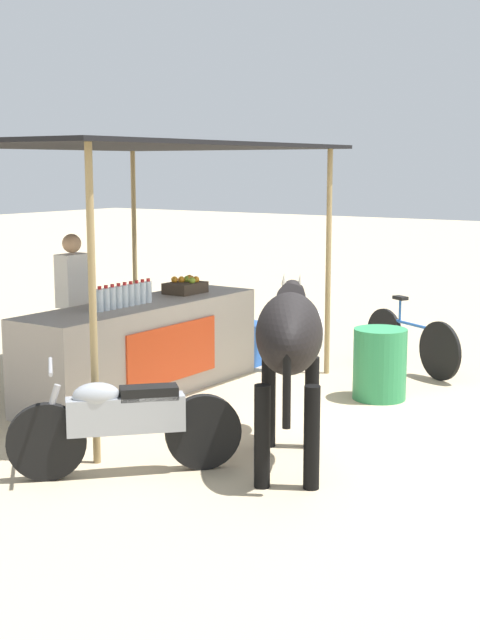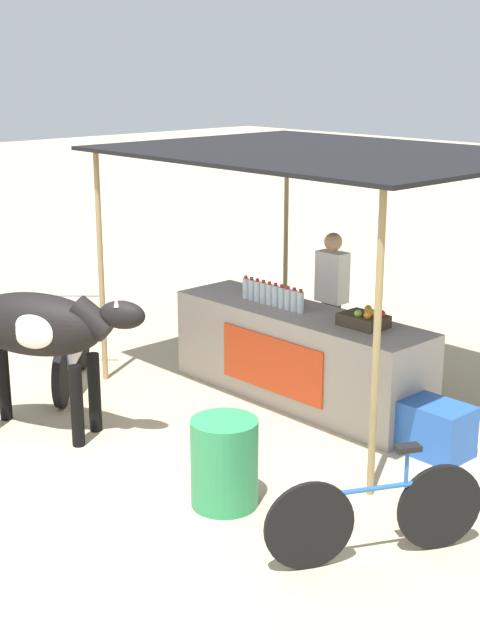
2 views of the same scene
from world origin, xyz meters
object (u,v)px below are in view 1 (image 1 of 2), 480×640
at_px(water_barrel, 380,364).
at_px(bicycle_leaning, 411,341).
at_px(stall_counter, 142,348).
at_px(fruit_crate, 186,286).
at_px(motorcycle_parked, 123,421).
at_px(vendor_behind_counter, 74,310).
at_px(cooler_box, 247,344).
at_px(cow, 290,337).

xyz_separation_m(water_barrel, bicycle_leaning, (1.33, 0.25, -0.01)).
height_order(stall_counter, water_barrel, stall_counter).
relative_size(fruit_crate, motorcycle_parked, 0.32).
bearing_deg(vendor_behind_counter, motorcycle_parked, -127.82).
height_order(vendor_behind_counter, cooler_box, vendor_behind_counter).
relative_size(stall_counter, cooler_box, 5.00).
relative_size(stall_counter, fruit_crate, 6.82).
height_order(stall_counter, fruit_crate, fruit_crate).
bearing_deg(cooler_box, fruit_crate, 171.14).
relative_size(fruit_crate, cow, 0.25).
distance_m(stall_counter, bicycle_leaning, 3.16).
height_order(stall_counter, cow, cow).
bearing_deg(stall_counter, motorcycle_parked, -142.72).
relative_size(cooler_box, bicycle_leaning, 0.40).
relative_size(fruit_crate, cooler_box, 0.73).
bearing_deg(stall_counter, bicycle_leaning, -36.58).
bearing_deg(motorcycle_parked, fruit_crate, 29.26).
bearing_deg(fruit_crate, motorcycle_parked, -150.74).
height_order(stall_counter, motorcycle_parked, stall_counter).
height_order(water_barrel, cow, cow).
bearing_deg(stall_counter, cooler_box, -3.09).
height_order(vendor_behind_counter, cow, vendor_behind_counter).
bearing_deg(water_barrel, cooler_box, 73.58).
relative_size(stall_counter, bicycle_leaning, 2.01).
bearing_deg(bicycle_leaning, cooler_box, 112.39).
distance_m(cow, motorcycle_parked, 1.45).
height_order(stall_counter, cooler_box, stall_counter).
relative_size(cooler_box, cow, 0.34).
bearing_deg(cow, stall_counter, 67.01).
distance_m(vendor_behind_counter, motorcycle_parked, 2.89).
distance_m(fruit_crate, cow, 3.08).
bearing_deg(bicycle_leaning, motorcycle_parked, 175.21).
distance_m(vendor_behind_counter, cooler_box, 2.28).
bearing_deg(stall_counter, fruit_crate, 4.03).
relative_size(stall_counter, motorcycle_parked, 2.20).
bearing_deg(cooler_box, bicycle_leaning, -67.61).
relative_size(fruit_crate, bicycle_leaning, 0.29).
bearing_deg(fruit_crate, cow, -126.58).
xyz_separation_m(stall_counter, vendor_behind_counter, (-0.22, 0.75, 0.37)).
xyz_separation_m(water_barrel, cow, (-2.23, -0.28, 0.67)).
bearing_deg(cooler_box, vendor_behind_counter, 157.21).
relative_size(water_barrel, motorcycle_parked, 0.53).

